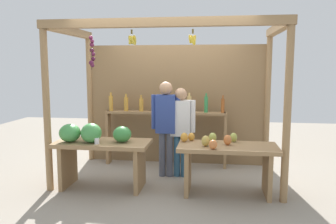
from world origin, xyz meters
The scene contains 7 objects.
ground_plane centered at (0.00, 0.00, 0.00)m, with size 12.00×12.00×0.00m, color gray.
market_stall centered at (0.00, 0.43, 1.40)m, with size 3.45×1.83×2.45m.
fruit_counter_left centered at (-0.98, -0.68, 0.65)m, with size 1.40×0.64×0.99m.
fruit_counter_right centered at (0.89, -0.64, 0.54)m, with size 1.40×0.65×0.86m.
bottle_shelf_unit centered at (-0.18, 0.64, 0.83)m, with size 2.22×0.22×1.35m.
vendor_man centered at (-0.06, 0.02, 0.94)m, with size 0.48×0.21×1.57m.
vendor_woman centered at (0.18, 0.04, 0.87)m, with size 0.48×0.20×1.47m.
Camera 1 is at (0.73, -5.44, 1.81)m, focal length 36.57 mm.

